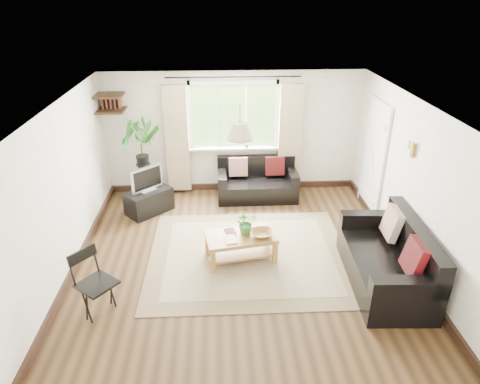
{
  "coord_description": "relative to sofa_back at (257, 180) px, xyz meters",
  "views": [
    {
      "loc": [
        -0.31,
        -5.3,
        3.83
      ],
      "look_at": [
        0.0,
        0.4,
        1.05
      ],
      "focal_mm": 32.0,
      "sensor_mm": 36.0,
      "label": 1
    }
  ],
  "objects": [
    {
      "name": "floor",
      "position": [
        -0.44,
        -2.3,
        -0.36
      ],
      "size": [
        5.5,
        5.5,
        0.0
      ],
      "primitive_type": "plane",
      "color": "black",
      "rests_on": "ground"
    },
    {
      "name": "ceiling",
      "position": [
        -0.44,
        -2.3,
        2.04
      ],
      "size": [
        5.5,
        5.5,
        0.0
      ],
      "primitive_type": "plane",
      "rotation": [
        3.14,
        0.0,
        0.0
      ],
      "color": "white",
      "rests_on": "floor"
    },
    {
      "name": "wall_back",
      "position": [
        -0.44,
        0.45,
        0.84
      ],
      "size": [
        5.0,
        0.02,
        2.4
      ],
      "primitive_type": "cube",
      "color": "beige",
      "rests_on": "floor"
    },
    {
      "name": "wall_front",
      "position": [
        -0.44,
        -5.05,
        0.84
      ],
      "size": [
        5.0,
        0.02,
        2.4
      ],
      "primitive_type": "cube",
      "color": "beige",
      "rests_on": "floor"
    },
    {
      "name": "wall_left",
      "position": [
        -2.94,
        -2.3,
        0.84
      ],
      "size": [
        0.02,
        5.5,
        2.4
      ],
      "primitive_type": "cube",
      "color": "beige",
      "rests_on": "floor"
    },
    {
      "name": "wall_right",
      "position": [
        2.06,
        -2.3,
        0.84
      ],
      "size": [
        0.02,
        5.5,
        2.4
      ],
      "primitive_type": "cube",
      "color": "beige",
      "rests_on": "floor"
    },
    {
      "name": "rug",
      "position": [
        -0.3,
        -2.03,
        -0.35
      ],
      "size": [
        3.12,
        2.68,
        0.02
      ],
      "primitive_type": "cube",
      "rotation": [
        0.0,
        0.0,
        -0.01
      ],
      "color": "beige",
      "rests_on": "floor"
    },
    {
      "name": "window",
      "position": [
        -0.44,
        0.41,
        1.19
      ],
      "size": [
        2.5,
        0.16,
        2.16
      ],
      "primitive_type": null,
      "color": "white",
      "rests_on": "wall_back"
    },
    {
      "name": "door",
      "position": [
        2.03,
        -0.6,
        0.64
      ],
      "size": [
        0.06,
        0.96,
        2.06
      ],
      "primitive_type": "cube",
      "color": "silver",
      "rests_on": "wall_right"
    },
    {
      "name": "corner_shelf",
      "position": [
        -2.69,
        0.2,
        1.53
      ],
      "size": [
        0.5,
        0.5,
        0.34
      ],
      "primitive_type": null,
      "color": "black",
      "rests_on": "wall_back"
    },
    {
      "name": "pendant_lamp",
      "position": [
        -0.44,
        -1.9,
        1.69
      ],
      "size": [
        0.36,
        0.36,
        0.54
      ],
      "primitive_type": null,
      "color": "beige",
      "rests_on": "ceiling"
    },
    {
      "name": "wall_sconce",
      "position": [
        1.99,
        -2.0,
        1.38
      ],
      "size": [
        0.12,
        0.12,
        0.28
      ],
      "primitive_type": null,
      "color": "beige",
      "rests_on": "wall_right"
    },
    {
      "name": "sofa_back",
      "position": [
        0.0,
        0.0,
        0.0
      ],
      "size": [
        1.55,
        0.78,
        0.73
      ],
      "primitive_type": null,
      "rotation": [
        0.0,
        0.0,
        0.0
      ],
      "color": "black",
      "rests_on": "floor"
    },
    {
      "name": "sofa_right",
      "position": [
        1.54,
        -2.79,
        0.07
      ],
      "size": [
        1.89,
        1.02,
        0.87
      ],
      "primitive_type": null,
      "rotation": [
        0.0,
        0.0,
        -1.62
      ],
      "color": "black",
      "rests_on": "floor"
    },
    {
      "name": "coffee_table",
      "position": [
        -0.44,
        -2.11,
        -0.15
      ],
      "size": [
        1.13,
        0.75,
        0.43
      ],
      "primitive_type": null,
      "rotation": [
        0.0,
        0.0,
        0.18
      ],
      "color": "olive",
      "rests_on": "floor"
    },
    {
      "name": "table_plant",
      "position": [
        -0.36,
        -2.05,
        0.24
      ],
      "size": [
        0.39,
        0.36,
        0.35
      ],
      "primitive_type": "imported",
      "rotation": [
        0.0,
        0.0,
        0.34
      ],
      "color": "#38722D",
      "rests_on": "coffee_table"
    },
    {
      "name": "bowl",
      "position": [
        -0.12,
        -2.15,
        0.11
      ],
      "size": [
        0.36,
        0.36,
        0.08
      ],
      "primitive_type": "imported",
      "rotation": [
        0.0,
        0.0,
        0.08
      ],
      "color": "olive",
      "rests_on": "coffee_table"
    },
    {
      "name": "book_a",
      "position": [
        -0.69,
        -2.25,
        0.07
      ],
      "size": [
        0.22,
        0.27,
        0.02
      ],
      "primitive_type": "imported",
      "rotation": [
        0.0,
        0.0,
        0.17
      ],
      "color": "white",
      "rests_on": "coffee_table"
    },
    {
      "name": "book_b",
      "position": [
        -0.67,
        -2.04,
        0.07
      ],
      "size": [
        0.2,
        0.23,
        0.02
      ],
      "primitive_type": "imported",
      "rotation": [
        0.0,
        0.0,
        0.26
      ],
      "color": "#592823",
      "rests_on": "coffee_table"
    },
    {
      "name": "tv_stand",
      "position": [
        -2.05,
        -0.5,
        -0.14
      ],
      "size": [
        0.91,
        0.89,
        0.44
      ],
      "primitive_type": "cube",
      "rotation": [
        0.0,
        0.0,
        0.74
      ],
      "color": "black",
      "rests_on": "floor"
    },
    {
      "name": "tv",
      "position": [
        -2.05,
        -0.5,
        0.32
      ],
      "size": [
        0.6,
        0.58,
        0.48
      ],
      "primitive_type": null,
      "rotation": [
        0.0,
        0.0,
        0.74
      ],
      "color": "#A5A5AA",
      "rests_on": "tv_stand"
    },
    {
      "name": "palm_stand",
      "position": [
        -2.19,
        0.08,
        0.43
      ],
      "size": [
        0.75,
        0.75,
        1.6
      ],
      "primitive_type": null,
      "rotation": [
        0.0,
        0.0,
        0.23
      ],
      "color": "black",
      "rests_on": "floor"
    },
    {
      "name": "folding_chair",
      "position": [
        -2.31,
        -3.22,
        0.08
      ],
      "size": [
        0.64,
        0.64,
        0.88
      ],
      "primitive_type": null,
      "rotation": [
        0.0,
        0.0,
        0.89
      ],
      "color": "black",
      "rests_on": "floor"
    },
    {
      "name": "sill_plant",
      "position": [
        -0.19,
        0.33,
        0.7
      ],
      "size": [
        0.14,
        0.1,
        0.27
      ],
      "primitive_type": "imported",
      "color": "#2D6023",
      "rests_on": "window"
    }
  ]
}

